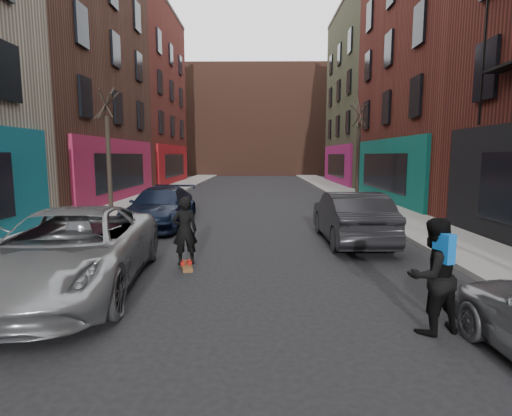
{
  "coord_description": "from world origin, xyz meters",
  "views": [
    {
      "loc": [
        0.47,
        0.4,
        2.61
      ],
      "look_at": [
        0.39,
        8.03,
        1.6
      ],
      "focal_mm": 28.0,
      "sensor_mm": 36.0,
      "label": 1
    }
  ],
  "objects_px": {
    "parked_left_end": "(161,207)",
    "parked_right_end": "(351,217)",
    "skateboarder": "(185,231)",
    "tree_left_far": "(108,137)",
    "pedestrian": "(433,275)",
    "tree_right_far": "(359,139)",
    "parked_left_far": "(71,250)",
    "skateboard": "(186,266)"
  },
  "relations": [
    {
      "from": "parked_left_end",
      "to": "parked_right_end",
      "type": "distance_m",
      "value": 6.93
    },
    {
      "from": "skateboarder",
      "to": "tree_left_far",
      "type": "bearing_deg",
      "value": -78.34
    },
    {
      "from": "tree_left_far",
      "to": "skateboarder",
      "type": "bearing_deg",
      "value": -60.12
    },
    {
      "from": "tree_left_far",
      "to": "parked_left_end",
      "type": "relative_size",
      "value": 1.33
    },
    {
      "from": "parked_left_end",
      "to": "pedestrian",
      "type": "relative_size",
      "value": 2.85
    },
    {
      "from": "tree_right_far",
      "to": "parked_right_end",
      "type": "distance_m",
      "value": 12.41
    },
    {
      "from": "tree_left_far",
      "to": "pedestrian",
      "type": "distance_m",
      "value": 15.27
    },
    {
      "from": "tree_left_far",
      "to": "parked_right_end",
      "type": "relative_size",
      "value": 1.39
    },
    {
      "from": "tree_left_far",
      "to": "parked_left_far",
      "type": "height_order",
      "value": "tree_left_far"
    },
    {
      "from": "pedestrian",
      "to": "skateboard",
      "type": "bearing_deg",
      "value": -56.54
    },
    {
      "from": "tree_right_far",
      "to": "parked_left_end",
      "type": "height_order",
      "value": "tree_right_far"
    },
    {
      "from": "tree_right_far",
      "to": "pedestrian",
      "type": "relative_size",
      "value": 3.95
    },
    {
      "from": "pedestrian",
      "to": "parked_left_far",
      "type": "bearing_deg",
      "value": -35.16
    },
    {
      "from": "parked_left_end",
      "to": "pedestrian",
      "type": "bearing_deg",
      "value": -54.17
    },
    {
      "from": "parked_left_far",
      "to": "parked_right_end",
      "type": "distance_m",
      "value": 7.74
    },
    {
      "from": "skateboard",
      "to": "skateboarder",
      "type": "height_order",
      "value": "skateboarder"
    },
    {
      "from": "skateboard",
      "to": "skateboarder",
      "type": "distance_m",
      "value": 0.84
    },
    {
      "from": "tree_left_far",
      "to": "tree_right_far",
      "type": "xyz_separation_m",
      "value": [
        12.4,
        6.0,
        0.15
      ]
    },
    {
      "from": "skateboarder",
      "to": "pedestrian",
      "type": "height_order",
      "value": "pedestrian"
    },
    {
      "from": "parked_left_end",
      "to": "skateboard",
      "type": "bearing_deg",
      "value": -69.86
    },
    {
      "from": "tree_right_far",
      "to": "parked_right_end",
      "type": "bearing_deg",
      "value": -104.35
    },
    {
      "from": "parked_left_end",
      "to": "skateboarder",
      "type": "xyz_separation_m",
      "value": [
        1.94,
        -5.53,
        0.18
      ]
    },
    {
      "from": "skateboarder",
      "to": "tree_right_far",
      "type": "bearing_deg",
      "value": -135.31
    },
    {
      "from": "parked_left_far",
      "to": "skateboard",
      "type": "bearing_deg",
      "value": 31.4
    },
    {
      "from": "parked_left_end",
      "to": "tree_left_far",
      "type": "bearing_deg",
      "value": 135.23
    },
    {
      "from": "parked_left_end",
      "to": "skateboarder",
      "type": "bearing_deg",
      "value": -69.86
    },
    {
      "from": "tree_right_far",
      "to": "skateboarder",
      "type": "xyz_separation_m",
      "value": [
        -7.46,
        -14.59,
        -2.64
      ]
    },
    {
      "from": "tree_right_far",
      "to": "tree_left_far",
      "type": "bearing_deg",
      "value": -154.18
    },
    {
      "from": "tree_right_far",
      "to": "parked_left_far",
      "type": "relative_size",
      "value": 1.2
    },
    {
      "from": "tree_left_far",
      "to": "parked_left_far",
      "type": "xyz_separation_m",
      "value": [
        3.0,
        -10.07,
        -2.59
      ]
    },
    {
      "from": "tree_left_far",
      "to": "skateboard",
      "type": "distance_m",
      "value": 10.45
    },
    {
      "from": "parked_right_end",
      "to": "skateboard",
      "type": "distance_m",
      "value": 5.36
    },
    {
      "from": "parked_left_end",
      "to": "pedestrian",
      "type": "height_order",
      "value": "pedestrian"
    },
    {
      "from": "tree_right_far",
      "to": "parked_left_end",
      "type": "distance_m",
      "value": 13.36
    },
    {
      "from": "parked_left_end",
      "to": "skateboard",
      "type": "height_order",
      "value": "parked_left_end"
    },
    {
      "from": "tree_left_far",
      "to": "skateboard",
      "type": "relative_size",
      "value": 8.12
    },
    {
      "from": "parked_left_end",
      "to": "parked_right_end",
      "type": "xyz_separation_m",
      "value": [
        6.4,
        -2.66,
        0.06
      ]
    },
    {
      "from": "parked_left_end",
      "to": "skateboard",
      "type": "relative_size",
      "value": 6.13
    },
    {
      "from": "tree_right_far",
      "to": "parked_right_end",
      "type": "height_order",
      "value": "tree_right_far"
    },
    {
      "from": "tree_right_far",
      "to": "skateboard",
      "type": "height_order",
      "value": "tree_right_far"
    },
    {
      "from": "parked_right_end",
      "to": "skateboard",
      "type": "xyz_separation_m",
      "value": [
        -4.46,
        -2.87,
        -0.72
      ]
    },
    {
      "from": "tree_right_far",
      "to": "parked_left_far",
      "type": "distance_m",
      "value": 18.82
    }
  ]
}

